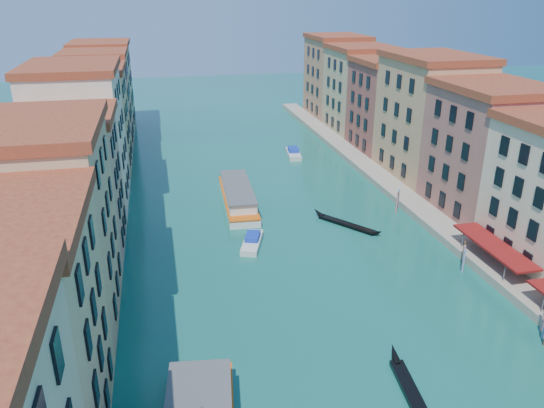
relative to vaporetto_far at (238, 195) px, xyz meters
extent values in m
cube|color=tan|center=(-22.44, -42.43, 7.21)|extent=(12.00, 15.00, 17.00)
cube|color=tan|center=(-22.44, -26.43, 8.21)|extent=(12.00, 17.00, 19.00)
cube|color=maroon|center=(-22.44, -26.43, 18.21)|extent=(12.80, 17.40, 1.00)
cube|color=tan|center=(-22.44, -10.93, 6.96)|extent=(12.00, 14.00, 16.50)
cube|color=maroon|center=(-22.44, -10.93, 15.71)|extent=(12.80, 14.40, 1.00)
cube|color=beige|center=(-22.44, 5.07, 8.71)|extent=(12.00, 18.00, 20.00)
cube|color=maroon|center=(-22.44, 5.07, 19.21)|extent=(12.80, 18.40, 1.00)
cube|color=tan|center=(-22.44, 22.07, 7.46)|extent=(12.00, 16.00, 17.50)
cube|color=maroon|center=(-22.44, 22.07, 16.71)|extent=(12.80, 16.40, 1.00)
cube|color=tan|center=(-22.44, 37.57, 7.96)|extent=(12.00, 15.00, 18.50)
cube|color=maroon|center=(-22.44, 37.57, 17.71)|extent=(12.80, 15.40, 1.00)
cube|color=tan|center=(-22.44, 53.57, 8.21)|extent=(12.00, 17.00, 19.00)
cube|color=maroon|center=(-22.44, 53.57, 18.21)|extent=(12.80, 17.40, 1.00)
cube|color=#9F594C|center=(33.56, -11.93, 7.71)|extent=(12.00, 16.00, 18.00)
cube|color=maroon|center=(33.56, -11.93, 17.21)|extent=(12.80, 16.40, 1.00)
cube|color=tan|center=(33.56, 5.07, 8.71)|extent=(12.00, 18.00, 20.00)
cube|color=maroon|center=(33.56, 5.07, 19.21)|extent=(12.80, 18.40, 1.00)
cube|color=brown|center=(33.56, 21.57, 7.46)|extent=(12.00, 15.00, 17.50)
cube|color=maroon|center=(33.56, 21.57, 16.71)|extent=(12.80, 15.40, 1.00)
cube|color=tan|center=(33.56, 37.07, 7.96)|extent=(12.00, 16.00, 18.50)
cube|color=maroon|center=(33.56, 37.07, 17.71)|extent=(12.80, 16.40, 1.00)
cube|color=#B1724F|center=(33.56, 53.57, 8.46)|extent=(12.00, 17.00, 19.50)
cube|color=maroon|center=(33.56, 53.57, 18.71)|extent=(12.80, 17.40, 1.00)
cube|color=#9D967E|center=(25.56, -0.93, -0.79)|extent=(4.00, 140.00, 1.00)
cylinder|color=#555658|center=(24.36, -37.33, 0.21)|extent=(0.12, 0.12, 3.00)
cube|color=maroon|center=(25.76, -26.93, 1.71)|extent=(3.20, 12.60, 0.25)
cylinder|color=#555658|center=(24.36, -31.13, 0.21)|extent=(0.12, 0.12, 3.00)
cylinder|color=#555658|center=(24.36, -22.73, 0.21)|extent=(0.12, 0.12, 3.00)
cylinder|color=#522F1C|center=(23.26, -38.93, 0.01)|extent=(0.24, 0.24, 3.20)
cylinder|color=#522F1C|center=(22.06, -26.93, 0.01)|extent=(0.24, 0.24, 3.20)
cylinder|color=#522F1C|center=(22.66, -25.93, 0.01)|extent=(0.24, 0.24, 3.20)
cylinder|color=#522F1C|center=(23.26, -24.93, 0.01)|extent=(0.24, 0.24, 3.20)
cylinder|color=#522F1C|center=(22.06, -8.93, 0.01)|extent=(0.24, 0.24, 3.20)
cylinder|color=#522F1C|center=(22.66, -7.93, 0.01)|extent=(0.24, 0.24, 3.20)
cylinder|color=#522F1C|center=(23.26, -6.93, 0.01)|extent=(0.24, 0.24, 3.20)
cube|color=white|center=(0.00, 0.00, -0.71)|extent=(5.21, 19.39, 1.15)
cube|color=white|center=(0.00, 0.00, 0.54)|extent=(4.55, 15.53, 1.54)
cube|color=#555658|center=(0.00, 0.00, 1.45)|extent=(4.86, 16.02, 0.24)
cube|color=#DD590D|center=(0.00, 0.00, -0.18)|extent=(5.26, 19.39, 0.24)
cube|color=black|center=(6.99, -45.33, -1.05)|extent=(2.30, 9.77, 0.48)
cone|color=black|center=(7.61, -39.98, -0.64)|extent=(1.21, 2.26, 1.81)
cube|color=black|center=(13.43, -11.64, -1.07)|extent=(6.13, 7.85, 0.45)
cone|color=black|center=(10.51, -7.64, -0.69)|extent=(1.89, 2.13, 1.66)
cone|color=black|center=(16.35, -15.64, -0.79)|extent=(1.69, 1.86, 1.47)
cube|color=silver|center=(-0.50, -14.79, -0.91)|extent=(4.08, 6.91, 0.75)
cube|color=#1535B1|center=(-0.35, -14.35, -0.25)|extent=(2.51, 3.22, 0.66)
cube|color=silver|center=(14.69, 22.63, -0.86)|extent=(3.27, 7.67, 0.85)
cube|color=#1535B1|center=(14.76, 23.16, -0.12)|extent=(2.31, 3.41, 0.74)
camera|label=1|loc=(-11.13, -75.04, 29.00)|focal=35.00mm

